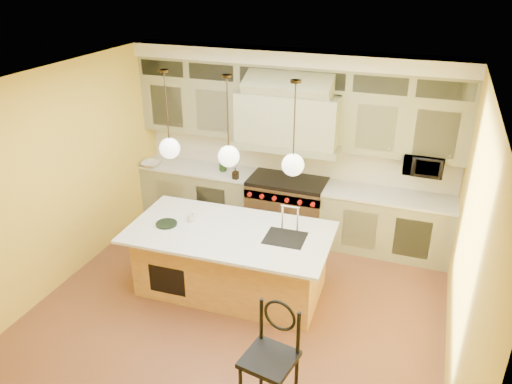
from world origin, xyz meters
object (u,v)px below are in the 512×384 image
at_px(kitchen_island, 232,259).
at_px(counter_stool, 271,359).
at_px(range, 287,207).
at_px(microwave, 424,164).

xyz_separation_m(kitchen_island, counter_stool, (1.15, -1.81, 0.27)).
relative_size(range, microwave, 2.21).
xyz_separation_m(range, microwave, (1.95, 0.11, 0.96)).
relative_size(kitchen_island, counter_stool, 2.04).
xyz_separation_m(range, counter_stool, (0.91, -3.51, 0.26)).
height_order(kitchen_island, counter_stool, kitchen_island).
height_order(range, counter_stool, counter_stool).
distance_m(range, microwave, 2.18).
xyz_separation_m(range, kitchen_island, (-0.25, -1.70, -0.01)).
bearing_deg(microwave, counter_stool, -106.11).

